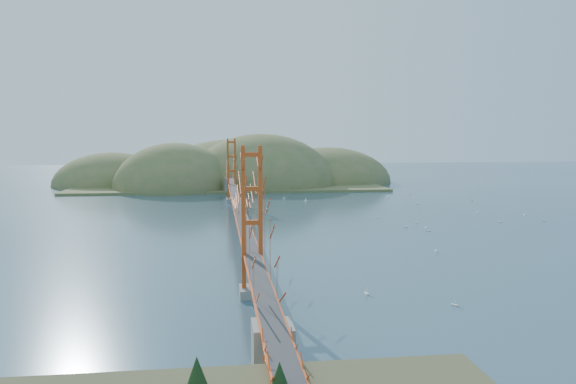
{
  "coord_description": "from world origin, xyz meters",
  "views": [
    {
      "loc": [
        -2.6,
        -72.55,
        12.62
      ],
      "look_at": [
        6.59,
        0.0,
        4.93
      ],
      "focal_mm": 35.0,
      "sensor_mm": 36.0,
      "label": 1
    }
  ],
  "objects": [
    {
      "name": "sailboat_11",
      "position": [
        44.18,
        2.3,
        0.15
      ],
      "size": [
        0.63,
        0.63,
        0.67
      ],
      "color": "white",
      "rests_on": "ground"
    },
    {
      "name": "sailboat_4",
      "position": [
        25.21,
        2.64,
        0.13
      ],
      "size": [
        0.54,
        0.54,
        0.56
      ],
      "color": "white",
      "rests_on": "ground"
    },
    {
      "name": "sailboat_8",
      "position": [
        45.05,
        27.16,
        0.14
      ],
      "size": [
        0.59,
        0.59,
        0.63
      ],
      "color": "white",
      "rests_on": "ground"
    },
    {
      "name": "sailboat_7",
      "position": [
        30.55,
        33.18,
        0.16
      ],
      "size": [
        0.62,
        0.51,
        0.71
      ],
      "color": "white",
      "rests_on": "ground"
    },
    {
      "name": "sailboat_2",
      "position": [
        24.42,
        -3.71,
        0.16
      ],
      "size": [
        0.65,
        0.65,
        0.72
      ],
      "color": "white",
      "rests_on": "ground"
    },
    {
      "name": "sailboat_17",
      "position": [
        32.73,
        22.97,
        0.15
      ],
      "size": [
        0.56,
        0.47,
        0.65
      ],
      "color": "white",
      "rests_on": "ground"
    },
    {
      "name": "sailboat_10",
      "position": [
        8.95,
        -30.64,
        0.15
      ],
      "size": [
        0.49,
        0.6,
        0.7
      ],
      "color": "white",
      "rests_on": "ground"
    },
    {
      "name": "far_headlands",
      "position": [
        2.21,
        68.52,
        0.0
      ],
      "size": [
        84.0,
        58.0,
        25.0
      ],
      "color": "olive",
      "rests_on": "ground"
    },
    {
      "name": "sailboat_16",
      "position": [
        22.5,
        -0.33,
        0.16
      ],
      "size": [
        0.69,
        0.69,
        0.74
      ],
      "color": "white",
      "rests_on": "ground"
    },
    {
      "name": "sailboat_15",
      "position": [
        36.42,
        37.26,
        0.13
      ],
      "size": [
        0.48,
        0.5,
        0.56
      ],
      "color": "white",
      "rests_on": "ground"
    },
    {
      "name": "ground",
      "position": [
        0.0,
        0.0,
        0.0
      ],
      "size": [
        320.0,
        320.0,
        0.0
      ],
      "primitive_type": "plane",
      "color": "#2D495A",
      "rests_on": "ground"
    },
    {
      "name": "sailboat_3",
      "position": [
        13.72,
        30.06,
        0.15
      ],
      "size": [
        0.64,
        0.64,
        0.7
      ],
      "color": "white",
      "rests_on": "ground"
    },
    {
      "name": "bridge",
      "position": [
        0.0,
        0.18,
        7.01
      ],
      "size": [
        2.2,
        94.4,
        12.0
      ],
      "color": "gray",
      "rests_on": "ground"
    },
    {
      "name": "sailboat_0",
      "position": [
        20.59,
        -15.94,
        0.15
      ],
      "size": [
        0.5,
        0.6,
        0.69
      ],
      "color": "white",
      "rests_on": "ground"
    },
    {
      "name": "sailboat_6",
      "position": [
        14.59,
        -34.34,
        0.14
      ],
      "size": [
        0.57,
        0.57,
        0.6
      ],
      "color": "white",
      "rests_on": "ground"
    },
    {
      "name": "sailboat_5",
      "position": [
        37.3,
        2.13,
        0.15
      ],
      "size": [
        0.56,
        0.57,
        0.65
      ],
      "color": "white",
      "rests_on": "ground"
    },
    {
      "name": "sailboat_extra_0",
      "position": [
        44.47,
        7.87,
        0.14
      ],
      "size": [
        0.47,
        0.54,
        0.62
      ],
      "color": "white",
      "rests_on": "ground"
    },
    {
      "name": "sailboat_1",
      "position": [
        21.06,
        8.37,
        0.13
      ],
      "size": [
        0.54,
        0.54,
        0.56
      ],
      "color": "white",
      "rests_on": "ground"
    },
    {
      "name": "sailboat_9",
      "position": [
        38.6,
        11.63,
        0.15
      ],
      "size": [
        0.54,
        0.58,
        0.65
      ],
      "color": "white",
      "rests_on": "ground"
    },
    {
      "name": "sailboat_12",
      "position": [
        10.12,
        34.14,
        0.16
      ],
      "size": [
        0.66,
        0.62,
        0.75
      ],
      "color": "white",
      "rests_on": "ground"
    },
    {
      "name": "sailboat_14",
      "position": [
        24.93,
        -1.72,
        0.16
      ],
      "size": [
        0.63,
        0.66,
        0.74
      ],
      "color": "white",
      "rests_on": "ground"
    }
  ]
}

